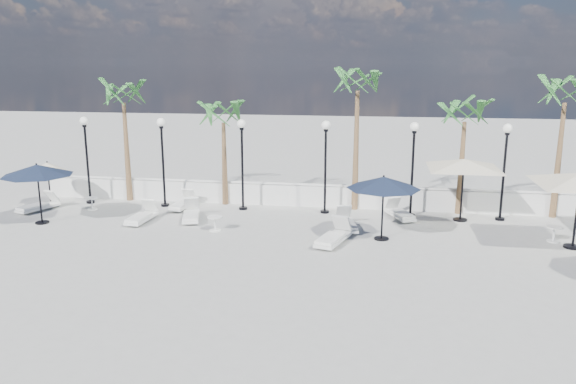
# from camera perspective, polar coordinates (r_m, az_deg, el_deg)

# --- Properties ---
(ground) EXTENTS (100.00, 100.00, 0.00)m
(ground) POSITION_cam_1_polar(r_m,az_deg,el_deg) (17.35, 1.66, -7.66)
(ground) COLOR #969691
(ground) RESTS_ON ground
(balustrade) EXTENTS (26.00, 0.30, 1.01)m
(balustrade) POSITION_cam_1_polar(r_m,az_deg,el_deg) (24.35, 3.99, -0.44)
(balustrade) COLOR silver
(balustrade) RESTS_ON ground
(lamppost_0) EXTENTS (0.36, 0.36, 3.84)m
(lamppost_0) POSITION_cam_1_polar(r_m,az_deg,el_deg) (26.12, -19.82, 4.26)
(lamppost_0) COLOR black
(lamppost_0) RESTS_ON ground
(lamppost_1) EXTENTS (0.36, 0.36, 3.84)m
(lamppost_1) POSITION_cam_1_polar(r_m,az_deg,el_deg) (24.63, -12.65, 4.22)
(lamppost_1) COLOR black
(lamppost_1) RESTS_ON ground
(lamppost_2) EXTENTS (0.36, 0.36, 3.84)m
(lamppost_2) POSITION_cam_1_polar(r_m,az_deg,el_deg) (23.56, -4.69, 4.11)
(lamppost_2) COLOR black
(lamppost_2) RESTS_ON ground
(lamppost_3) EXTENTS (0.36, 0.36, 3.84)m
(lamppost_3) POSITION_cam_1_polar(r_m,az_deg,el_deg) (22.98, 3.84, 3.90)
(lamppost_3) COLOR black
(lamppost_3) RESTS_ON ground
(lamppost_4) EXTENTS (0.36, 0.36, 3.84)m
(lamppost_4) POSITION_cam_1_polar(r_m,az_deg,el_deg) (22.93, 12.59, 3.59)
(lamppost_4) COLOR black
(lamppost_4) RESTS_ON ground
(lamppost_5) EXTENTS (0.36, 0.36, 3.84)m
(lamppost_5) POSITION_cam_1_polar(r_m,az_deg,el_deg) (23.40, 21.19, 3.21)
(lamppost_5) COLOR black
(lamppost_5) RESTS_ON ground
(palm_0) EXTENTS (2.60, 2.60, 5.50)m
(palm_0) POSITION_cam_1_polar(r_m,az_deg,el_deg) (25.94, -16.37, 8.99)
(palm_0) COLOR brown
(palm_0) RESTS_ON ground
(palm_1) EXTENTS (2.60, 2.60, 4.70)m
(palm_1) POSITION_cam_1_polar(r_m,az_deg,el_deg) (24.42, -6.59, 7.37)
(palm_1) COLOR brown
(palm_1) RESTS_ON ground
(palm_2) EXTENTS (2.60, 2.60, 6.10)m
(palm_2) POSITION_cam_1_polar(r_m,az_deg,el_deg) (23.43, 7.10, 10.46)
(palm_2) COLOR brown
(palm_2) RESTS_ON ground
(palm_3) EXTENTS (2.60, 2.60, 4.90)m
(palm_3) POSITION_cam_1_polar(r_m,az_deg,el_deg) (23.74, 17.52, 7.17)
(palm_3) COLOR brown
(palm_3) RESTS_ON ground
(palm_4) EXTENTS (2.60, 2.60, 5.70)m
(palm_4) POSITION_cam_1_polar(r_m,az_deg,el_deg) (24.49, 26.33, 8.42)
(palm_4) COLOR brown
(palm_4) RESTS_ON ground
(lounger_0) EXTENTS (0.71, 1.81, 0.66)m
(lounger_0) POSITION_cam_1_polar(r_m,az_deg,el_deg) (24.49, -10.64, -1.15)
(lounger_0) COLOR silver
(lounger_0) RESTS_ON ground
(lounger_1) EXTENTS (1.20, 1.92, 0.69)m
(lounger_1) POSITION_cam_1_polar(r_m,az_deg,el_deg) (25.94, -24.03, -1.26)
(lounger_1) COLOR silver
(lounger_1) RESTS_ON ground
(lounger_2) EXTENTS (0.72, 1.90, 0.70)m
(lounger_2) POSITION_cam_1_polar(r_m,az_deg,el_deg) (22.79, -14.62, -2.39)
(lounger_2) COLOR silver
(lounger_2) RESTS_ON ground
(lounger_3) EXTENTS (1.11, 1.98, 0.71)m
(lounger_3) POSITION_cam_1_polar(r_m,az_deg,el_deg) (22.64, -9.83, -2.25)
(lounger_3) COLOR silver
(lounger_3) RESTS_ON ground
(lounger_4) EXTENTS (1.24, 1.89, 0.68)m
(lounger_4) POSITION_cam_1_polar(r_m,az_deg,el_deg) (22.99, 11.29, -2.10)
(lounger_4) COLOR silver
(lounger_4) RESTS_ON ground
(lounger_5) EXTENTS (1.21, 2.13, 0.76)m
(lounger_5) POSITION_cam_1_polar(r_m,az_deg,el_deg) (19.50, 4.63, -4.55)
(lounger_5) COLOR silver
(lounger_5) RESTS_ON ground
(lounger_6) EXTENTS (0.99, 1.95, 0.70)m
(lounger_6) POSITION_cam_1_polar(r_m,az_deg,el_deg) (21.24, 5.96, -3.16)
(lounger_6) COLOR silver
(lounger_6) RESTS_ON ground
(side_table_0) EXTENTS (0.53, 0.53, 0.51)m
(side_table_0) POSITION_cam_1_polar(r_m,az_deg,el_deg) (25.33, -19.30, -1.00)
(side_table_0) COLOR silver
(side_table_0) RESTS_ON ground
(side_table_1) EXTENTS (0.57, 0.57, 0.55)m
(side_table_1) POSITION_cam_1_polar(r_m,az_deg,el_deg) (21.06, -7.43, -3.06)
(side_table_1) COLOR silver
(side_table_1) RESTS_ON ground
(side_table_2) EXTENTS (0.56, 0.56, 0.55)m
(side_table_2) POSITION_cam_1_polar(r_m,az_deg,el_deg) (21.73, 25.40, -3.74)
(side_table_2) COLOR silver
(side_table_2) RESTS_ON ground
(parasol_navy_left) EXTENTS (2.70, 2.70, 2.38)m
(parasol_navy_left) POSITION_cam_1_polar(r_m,az_deg,el_deg) (23.51, -24.15, 2.02)
(parasol_navy_left) COLOR black
(parasol_navy_left) RESTS_ON ground
(parasol_navy_mid) EXTENTS (2.60, 2.60, 2.33)m
(parasol_navy_mid) POSITION_cam_1_polar(r_m,az_deg,el_deg) (19.74, 9.69, 0.90)
(parasol_navy_mid) COLOR black
(parasol_navy_mid) RESTS_ON ground
(parasol_cream_sq_a) EXTENTS (5.41, 5.41, 2.66)m
(parasol_cream_sq_a) POSITION_cam_1_polar(r_m,az_deg,el_deg) (22.84, 17.48, 3.18)
(parasol_cream_sq_a) COLOR black
(parasol_cream_sq_a) RESTS_ON ground
(parasol_cream_small) EXTENTS (1.61, 1.61, 1.97)m
(parasol_cream_small) POSITION_cam_1_polar(r_m,az_deg,el_deg) (26.43, -23.24, 2.29)
(parasol_cream_small) COLOR black
(parasol_cream_small) RESTS_ON ground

